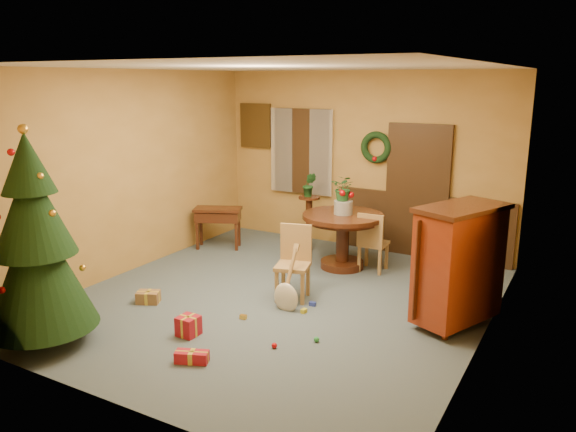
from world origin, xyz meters
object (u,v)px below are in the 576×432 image
Objects in this scene: chair_near at (294,259)px; christmas_tree at (36,244)px; dining_table at (343,230)px; writing_desk at (218,218)px; sideboard at (459,262)px.

christmas_tree reaches higher than chair_near.
dining_table is 1.40× the size of writing_desk.
sideboard reaches higher than dining_table.
writing_desk is (-2.16, 1.29, 0.01)m from chair_near.
christmas_tree is 3.85m from writing_desk.
dining_table is 0.85× the size of sideboard.
christmas_tree is (-1.74, -3.85, 0.53)m from dining_table.
writing_desk is (-2.23, -0.08, -0.06)m from dining_table.
sideboard is at bearing 4.66° from chair_near.
chair_near is (-0.07, -1.37, -0.07)m from dining_table.
chair_near is 0.67× the size of sideboard.
dining_table is 2.23m from writing_desk.
dining_table is 0.51× the size of christmas_tree.
chair_near reaches higher than writing_desk.
writing_desk is at bearing 149.03° from chair_near.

